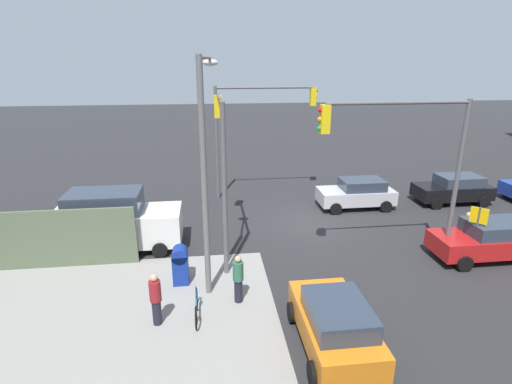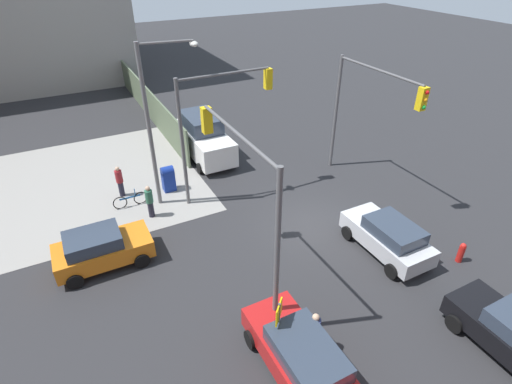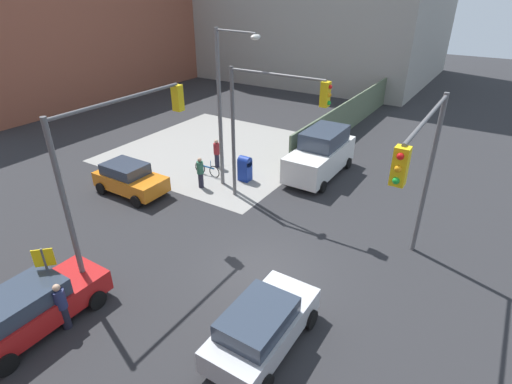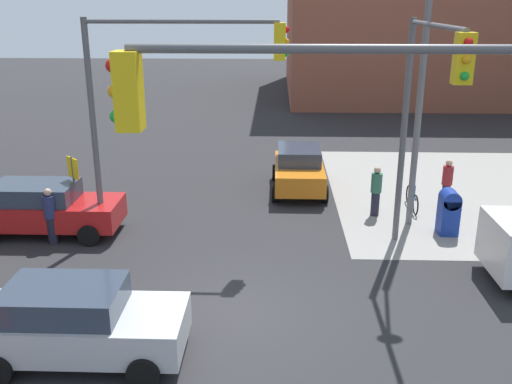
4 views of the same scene
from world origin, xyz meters
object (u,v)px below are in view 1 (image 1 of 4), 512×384
object	(u,v)px
fire_hydrant	(373,186)
sedan_silver	(357,193)
bicycle_leaning_on_fence	(196,308)
coupe_red	(490,239)
sedan_orange	(335,323)
traffic_signal_se_corner	(256,119)
van_white_delivery	(115,221)
pedestrian_waiting	(238,278)
street_lamp_corner	(205,161)
sedan_black	(454,189)
pedestrian_walking_north	(156,299)
traffic_signal_ne_corner	(221,146)
traffic_signal_nw_corner	(407,150)
pedestrian_crossing	(466,231)
mailbox_blue	(180,264)

from	to	relation	value
fire_hydrant	sedan_silver	world-z (taller)	sedan_silver
fire_hydrant	bicycle_leaning_on_fence	bearing A→B (deg)	47.07
fire_hydrant	bicycle_leaning_on_fence	distance (m)	15.56
coupe_red	sedan_orange	bearing A→B (deg)	29.56
traffic_signal_se_corner	van_white_delivery	distance (m)	9.93
van_white_delivery	pedestrian_waiting	bearing A→B (deg)	136.31
traffic_signal_se_corner	van_white_delivery	size ratio (longest dim) A/B	1.20
traffic_signal_se_corner	street_lamp_corner	xyz separation A→B (m)	(2.92, 9.93, 0.04)
coupe_red	pedestrian_waiting	world-z (taller)	pedestrian_waiting
sedan_black	pedestrian_walking_north	world-z (taller)	pedestrian_walking_north
street_lamp_corner	bicycle_leaning_on_fence	bearing A→B (deg)	75.50
traffic_signal_ne_corner	sedan_silver	xyz separation A→B (m)	(-7.59, -4.49, -3.76)
traffic_signal_se_corner	pedestrian_waiting	size ratio (longest dim) A/B	3.78
traffic_signal_ne_corner	coupe_red	world-z (taller)	traffic_signal_ne_corner
traffic_signal_se_corner	sedan_black	distance (m)	12.01
sedan_orange	van_white_delivery	xyz separation A→B (m)	(7.40, -7.36, 0.44)
street_lamp_corner	coupe_red	world-z (taller)	street_lamp_corner
van_white_delivery	sedan_silver	bearing A→B (deg)	-163.33
traffic_signal_nw_corner	street_lamp_corner	xyz separation A→B (m)	(7.44, 0.93, 0.05)
fire_hydrant	sedan_black	xyz separation A→B (m)	(-3.87, 2.27, 0.36)
van_white_delivery	pedestrian_waiting	world-z (taller)	van_white_delivery
street_lamp_corner	van_white_delivery	world-z (taller)	street_lamp_corner
street_lamp_corner	pedestrian_crossing	size ratio (longest dim) A/B	4.59
coupe_red	sedan_black	bearing A→B (deg)	-111.41
coupe_red	bicycle_leaning_on_fence	distance (m)	12.19
sedan_orange	fire_hydrant	bearing A→B (deg)	-116.69
sedan_orange	traffic_signal_nw_corner	bearing A→B (deg)	-130.69
traffic_signal_nw_corner	traffic_signal_ne_corner	distance (m)	7.04
sedan_silver	pedestrian_walking_north	size ratio (longest dim) A/B	2.37
mailbox_blue	fire_hydrant	world-z (taller)	mailbox_blue
coupe_red	pedestrian_walking_north	world-z (taller)	pedestrian_walking_north
fire_hydrant	van_white_delivery	world-z (taller)	van_white_delivery
traffic_signal_se_corner	sedan_silver	bearing A→B (deg)	153.56
mailbox_blue	van_white_delivery	world-z (taller)	van_white_delivery
coupe_red	sedan_black	size ratio (longest dim) A/B	1.07
sedan_black	coupe_red	bearing A→B (deg)	68.59
street_lamp_corner	pedestrian_walking_north	xyz separation A→B (m)	(1.66, 1.97, -3.80)
sedan_orange	van_white_delivery	bearing A→B (deg)	-44.86
pedestrian_crossing	bicycle_leaning_on_fence	distance (m)	11.91
pedestrian_crossing	fire_hydrant	bearing A→B (deg)	-29.03
traffic_signal_nw_corner	pedestrian_walking_north	world-z (taller)	traffic_signal_nw_corner
traffic_signal_nw_corner	sedan_orange	bearing A→B (deg)	49.31
pedestrian_waiting	street_lamp_corner	bearing A→B (deg)	175.25
mailbox_blue	sedan_silver	xyz separation A→B (m)	(-9.29, -6.86, 0.08)
van_white_delivery	pedestrian_crossing	bearing A→B (deg)	172.37
pedestrian_crossing	bicycle_leaning_on_fence	xyz separation A→B (m)	(11.40, 3.40, -0.56)
street_lamp_corner	pedestrian_waiting	xyz separation A→B (m)	(-0.94, 1.07, -3.81)
mailbox_blue	fire_hydrant	distance (m)	14.50
mailbox_blue	van_white_delivery	distance (m)	4.36
traffic_signal_ne_corner	pedestrian_walking_north	bearing A→B (deg)	64.24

